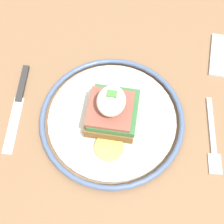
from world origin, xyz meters
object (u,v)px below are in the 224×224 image
plate (112,119)px  sandwich (112,110)px  knife (19,100)px  fork (212,139)px

plate → sandwich: size_ratio=2.04×
sandwich → plate: bearing=-80.2°
sandwich → knife: bearing=-5.1°
sandwich → knife: sandwich is taller
fork → knife: (0.37, -0.02, 0.00)m
plate → knife: bearing=-4.5°
knife → sandwich: bearing=174.9°
sandwich → fork: sandwich is taller
sandwich → fork: size_ratio=0.87×
plate → sandwich: 0.04m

